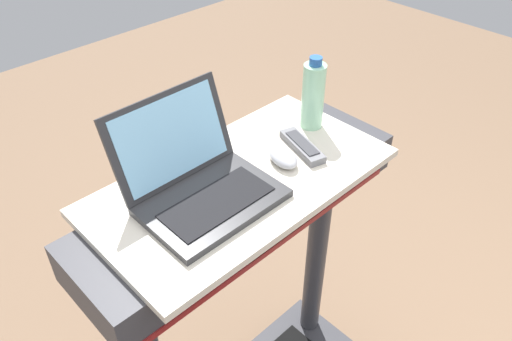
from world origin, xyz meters
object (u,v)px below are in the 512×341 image
object	(u,v)px
laptop	(199,181)
computer_mouse	(283,157)
water_bottle	(313,95)
tv_remote	(302,146)

from	to	relation	value
laptop	computer_mouse	size ratio (longest dim) A/B	3.12
water_bottle	tv_remote	size ratio (longest dim) A/B	1.25
laptop	water_bottle	distance (m)	0.42
computer_mouse	water_bottle	size ratio (longest dim) A/B	0.48
laptop	computer_mouse	world-z (taller)	laptop
computer_mouse	water_bottle	distance (m)	0.21
laptop	tv_remote	bearing A→B (deg)	-9.00
computer_mouse	tv_remote	distance (m)	0.08
computer_mouse	tv_remote	xyz separation A→B (m)	(0.08, 0.00, -0.01)
water_bottle	tv_remote	bearing A→B (deg)	-149.89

